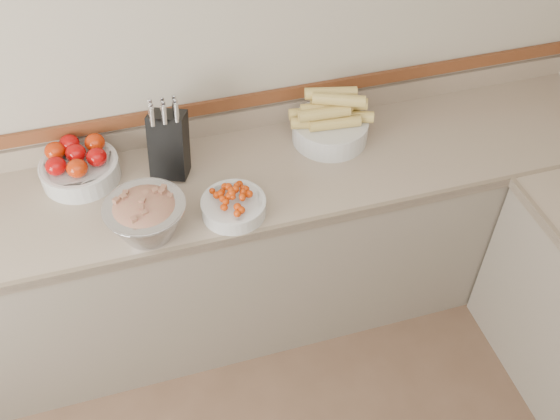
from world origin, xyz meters
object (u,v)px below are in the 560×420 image
object	(u,v)px
knife_block	(169,143)
tomato_bowl	(79,165)
corn_bowl	(330,123)
rhubarb_bowl	(146,216)
cherry_tomato_bowl	(234,205)

from	to	relation	value
knife_block	tomato_bowl	xyz separation A→B (m)	(-0.37, 0.06, -0.08)
knife_block	corn_bowl	distance (m)	0.71
knife_block	rhubarb_bowl	world-z (taller)	knife_block
tomato_bowl	cherry_tomato_bowl	size ratio (longest dim) A/B	1.26
tomato_bowl	rhubarb_bowl	bearing A→B (deg)	-59.68
knife_block	cherry_tomato_bowl	bearing A→B (deg)	-59.47
cherry_tomato_bowl	corn_bowl	bearing A→B (deg)	32.88
tomato_bowl	rhubarb_bowl	size ratio (longest dim) A/B	1.04
tomato_bowl	cherry_tomato_bowl	distance (m)	0.68
tomato_bowl	corn_bowl	bearing A→B (deg)	-2.44
tomato_bowl	cherry_tomato_bowl	world-z (taller)	tomato_bowl
rhubarb_bowl	corn_bowl	bearing A→B (deg)	21.92
knife_block	cherry_tomato_bowl	size ratio (longest dim) A/B	1.39
knife_block	corn_bowl	size ratio (longest dim) A/B	0.96
corn_bowl	rhubarb_bowl	bearing A→B (deg)	-158.08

